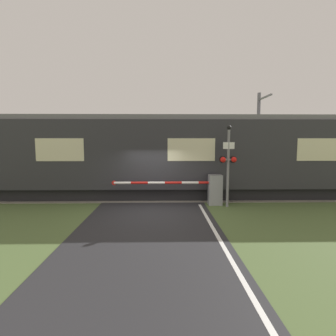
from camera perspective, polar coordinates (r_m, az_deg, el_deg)
ground_plane at (r=10.90m, az=-3.62°, el=-9.37°), size 80.00×80.00×0.00m
track_bed at (r=13.82m, az=-3.07°, el=-5.96°), size 36.00×3.20×0.13m
train at (r=13.60m, az=4.40°, el=2.63°), size 21.82×3.02×4.09m
crossing_barrier at (r=11.93m, az=8.77°, el=-4.50°), size 4.93×0.44×1.36m
signal_post at (r=11.56m, az=12.98°, el=1.46°), size 0.76×0.26×3.53m
catenary_pole at (r=16.76m, az=19.00°, el=6.07°), size 0.20×1.90×5.71m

